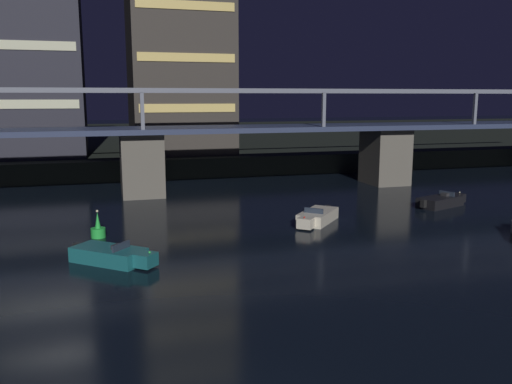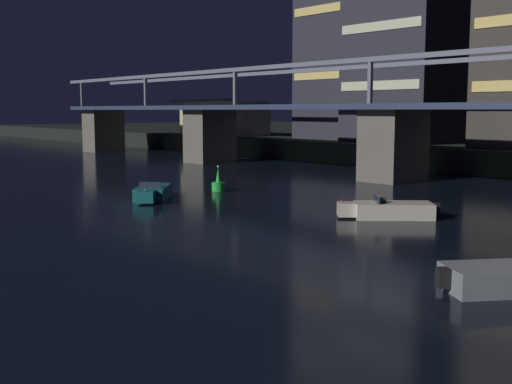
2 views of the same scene
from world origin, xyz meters
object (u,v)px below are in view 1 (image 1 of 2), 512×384
object	(u,v)px
river_bridge	(141,149)
channel_buoy	(98,230)
speedboat_near_center	(442,201)
speedboat_mid_center	(112,255)
tower_west_tall	(29,21)
tower_central	(178,36)
speedboat_mid_left	(317,217)

from	to	relation	value
river_bridge	channel_buoy	size ratio (longest dim) A/B	58.05
speedboat_near_center	speedboat_mid_center	bearing A→B (deg)	-162.56
tower_west_tall	channel_buoy	world-z (taller)	tower_west_tall
tower_west_tall	speedboat_near_center	xyz separation A→B (m)	(32.90, -28.16, -16.29)
tower_central	speedboat_mid_center	size ratio (longest dim) A/B	5.95
speedboat_mid_left	channel_buoy	world-z (taller)	channel_buoy
tower_west_tall	speedboat_mid_center	distance (m)	40.38
river_bridge	channel_buoy	distance (m)	15.06
river_bridge	speedboat_mid_center	world-z (taller)	river_bridge
speedboat_mid_center	tower_west_tall	bearing A→B (deg)	101.10
tower_west_tall	speedboat_near_center	bearing A→B (deg)	-40.56
tower_central	river_bridge	bearing A→B (deg)	-109.60
speedboat_mid_center	channel_buoy	size ratio (longest dim) A/B	2.58
speedboat_mid_left	speedboat_near_center	bearing A→B (deg)	12.10
tower_central	speedboat_mid_left	size ratio (longest dim) A/B	5.99
river_bridge	tower_central	xyz separation A→B (m)	(5.78, 16.23, 11.39)
tower_central	channel_buoy	size ratio (longest dim) A/B	15.36
river_bridge	channel_buoy	world-z (taller)	river_bridge
river_bridge	speedboat_mid_left	bearing A→B (deg)	-52.57
tower_west_tall	channel_buoy	size ratio (longest dim) A/B	16.65
channel_buoy	speedboat_mid_center	bearing A→B (deg)	-82.84
speedboat_mid_center	tower_central	bearing A→B (deg)	76.13
tower_west_tall	speedboat_mid_center	bearing A→B (deg)	-78.90
tower_west_tall	speedboat_mid_left	distance (m)	40.64
river_bridge	tower_west_tall	size ratio (longest dim) A/B	3.49
speedboat_near_center	channel_buoy	bearing A→B (deg)	-174.69
river_bridge	tower_west_tall	bearing A→B (deg)	121.72
river_bridge	channel_buoy	bearing A→B (deg)	-105.12
tower_central	channel_buoy	bearing A→B (deg)	-107.54
tower_west_tall	speedboat_near_center	distance (m)	46.27
river_bridge	channel_buoy	xyz separation A→B (m)	(-3.81, -14.10, -3.69)
tower_west_tall	speedboat_mid_center	world-z (taller)	tower_west_tall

